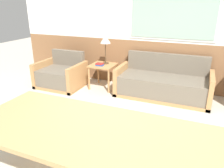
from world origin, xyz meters
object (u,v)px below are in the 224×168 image
Objects in this scene: armchair at (61,76)px; side_table at (103,69)px; couch at (163,84)px; table_lamp at (105,41)px; dining_table at (94,136)px.

armchair is 1.85× the size of side_table.
couch is 1.86× the size of armchair.
table_lamp is 0.27× the size of dining_table.
armchair is at bearing -158.60° from table_lamp.
armchair is 1.24m from table_lamp.
dining_table is at bearing -67.66° from table_lamp.
couch is 1.28m from side_table.
couch is 1.46m from table_lamp.
table_lamp is at bearing 112.34° from dining_table.
table_lamp reaches higher than armchair.
couch reaches higher than side_table.
table_lamp reaches higher than dining_table.
table_lamp is at bearing 176.50° from couch.
armchair is 1.62× the size of table_lamp.
couch is 3.00× the size of table_lamp.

